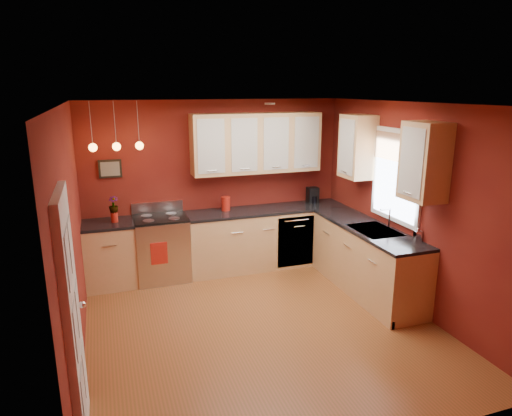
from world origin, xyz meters
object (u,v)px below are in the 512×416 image
object	(u,v)px
red_canister	(226,204)
coffee_maker	(313,196)
gas_range	(162,248)
sink	(375,232)
soap_pump	(418,233)

from	to	relation	value
red_canister	coffee_maker	size ratio (longest dim) A/B	0.84
gas_range	sink	bearing A→B (deg)	-29.78
coffee_maker	soap_pump	world-z (taller)	coffee_maker
gas_range	sink	size ratio (longest dim) A/B	1.59
gas_range	red_canister	world-z (taller)	red_canister
soap_pump	sink	bearing A→B (deg)	114.26
gas_range	sink	distance (m)	3.05
sink	red_canister	bearing A→B (deg)	135.09
red_canister	sink	bearing A→B (deg)	-44.91
coffee_maker	soap_pump	xyz separation A→B (m)	(0.38, -2.17, -0.02)
gas_range	soap_pump	xyz separation A→B (m)	(2.87, -2.05, 0.55)
sink	red_canister	size ratio (longest dim) A/B	3.30
gas_range	red_canister	xyz separation A→B (m)	(1.01, 0.10, 0.57)
sink	coffee_maker	xyz separation A→B (m)	(-0.13, 1.62, 0.14)
sink	soap_pump	xyz separation A→B (m)	(0.25, -0.55, 0.12)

